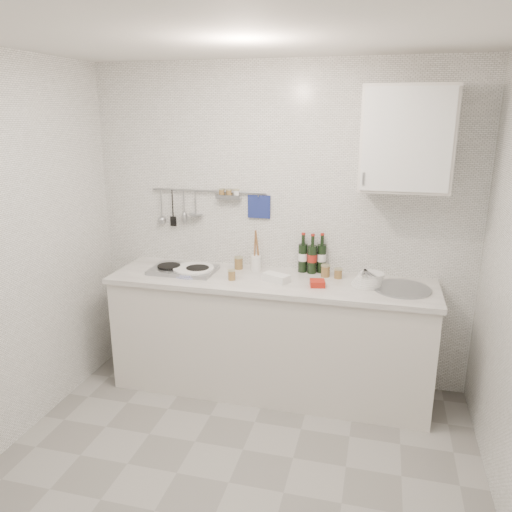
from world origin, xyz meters
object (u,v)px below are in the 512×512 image
Objects in this scene: plate_stack_hob at (193,270)px; utensil_crock at (256,261)px; wine_bottles at (312,253)px; wall_cabinet at (406,139)px; plate_stack_sink at (369,280)px.

utensil_crock reaches higher than plate_stack_hob.
wine_bottles is at bearing 7.54° from utensil_crock.
wall_cabinet is at bearing 4.70° from plate_stack_hob.
wall_cabinet is at bearing -3.25° from utensil_crock.
wall_cabinet is 1.43m from utensil_crock.
wine_bottles reaches higher than plate_stack_hob.
wall_cabinet is 1.01m from plate_stack_sink.
plate_stack_sink is (1.34, 0.03, 0.03)m from plate_stack_hob.
wall_cabinet is at bearing -10.70° from wine_bottles.
wine_bottles is at bearing 154.39° from plate_stack_sink.
plate_stack_sink is 0.50m from wine_bottles.
wall_cabinet reaches higher than wine_bottles.
plate_stack_hob is 1.34m from plate_stack_sink.
wall_cabinet is 3.02× the size of plate_stack_sink.
wall_cabinet is 2.13× the size of utensil_crock.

